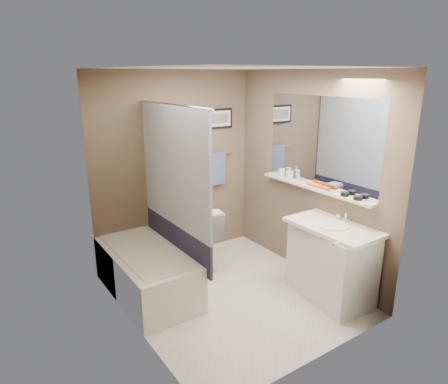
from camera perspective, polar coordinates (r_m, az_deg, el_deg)
ground at (r=4.56m, az=1.10°, el=-14.44°), size 2.50×2.50×0.00m
ceiling at (r=3.91m, az=1.30°, el=17.01°), size 2.20×2.50×0.04m
wall_back at (r=5.09m, az=-6.88°, el=3.42°), size 2.20×0.04×2.40m
wall_front at (r=3.21m, az=14.09°, el=-4.98°), size 2.20×0.04×2.40m
wall_left at (r=3.58m, az=-13.03°, el=-2.59°), size 0.04×2.50×2.40m
wall_right at (r=4.76m, az=11.85°, el=2.25°), size 0.04×2.50×2.40m
tile_surround at (r=4.09m, az=-15.61°, el=-3.32°), size 0.02×1.55×2.00m
curtain_rod at (r=4.14m, az=-7.50°, el=12.29°), size 0.02×1.55×0.02m
curtain_upper at (r=4.24m, az=-7.17°, el=3.49°), size 0.03×1.45×1.28m
curtain_lower at (r=4.49m, az=-6.79°, el=-6.75°), size 0.03×1.45×0.36m
mirror at (r=4.58m, az=13.60°, el=6.96°), size 0.02×1.60×1.00m
shelf at (r=4.66m, az=12.71°, el=0.59°), size 0.12×1.60×0.03m
towel_bar at (r=5.33m, az=-1.58°, el=5.22°), size 0.60×0.02×0.02m
towel at (r=5.35m, az=-1.45°, el=3.29°), size 0.34×0.05×0.44m
art_frame at (r=5.27m, az=-1.72°, el=10.37°), size 0.62×0.02×0.26m
art_mat at (r=5.25m, az=-1.64°, el=10.36°), size 0.56×0.00×0.20m
art_image at (r=5.25m, az=-1.62°, el=10.36°), size 0.50×0.00×0.13m
door at (r=3.68m, az=19.79°, el=-5.99°), size 0.80×0.02×2.00m
door_handle at (r=3.46m, az=15.82°, el=-7.05°), size 0.10×0.02×0.02m
bathtub at (r=4.58m, az=-11.15°, el=-11.07°), size 0.71×1.51×0.50m
tub_rim at (r=4.47m, az=-11.33°, el=-8.23°), size 0.56×1.36×0.02m
toilet at (r=5.07m, az=-3.89°, el=-6.07°), size 0.59×0.86×0.80m
vanity at (r=4.48m, az=14.99°, el=-9.84°), size 0.61×0.96×0.80m
countertop at (r=4.30m, az=15.32°, el=-4.86°), size 0.54×0.96×0.04m
sink_basin at (r=4.29m, az=15.26°, el=-4.54°), size 0.34×0.34×0.01m
faucet_spout at (r=4.42m, az=17.00°, el=-3.47°), size 0.02×0.02×0.10m
faucet_knob at (r=4.49m, az=15.99°, el=-3.36°), size 0.05×0.05×0.05m
candle_bowl_near at (r=4.28m, az=18.56°, el=-0.80°), size 0.09×0.09×0.04m
candle_bowl_far at (r=4.37m, az=16.87°, el=-0.28°), size 0.09×0.09×0.04m
hair_brush_front at (r=4.56m, az=13.89°, el=0.67°), size 0.05×0.22×0.04m
hair_brush_back at (r=4.64m, az=12.81°, el=1.01°), size 0.05×0.22×0.04m
pink_comb at (r=4.77m, az=11.16°, el=1.31°), size 0.04×0.16×0.01m
glass_jar at (r=5.01m, az=8.24°, el=2.73°), size 0.08×0.08×0.10m
soap_bottle at (r=4.91m, az=9.33°, el=2.68°), size 0.07×0.07×0.15m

